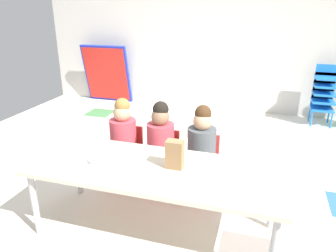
% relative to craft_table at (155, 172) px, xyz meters
% --- Properties ---
extents(ground_plane, '(6.23, 5.39, 0.02)m').
position_rel_craft_table_xyz_m(ground_plane, '(-0.14, 0.84, -0.55)').
color(ground_plane, silver).
extents(back_wall, '(6.23, 0.10, 2.63)m').
position_rel_craft_table_xyz_m(back_wall, '(-0.15, 3.53, 0.77)').
color(back_wall, beige).
rests_on(back_wall, ground_plane).
extents(craft_table, '(1.96, 0.75, 0.58)m').
position_rel_craft_table_xyz_m(craft_table, '(0.00, 0.00, 0.00)').
color(craft_table, beige).
rests_on(craft_table, ground_plane).
extents(seated_child_near_camera, '(0.32, 0.31, 0.92)m').
position_rel_craft_table_xyz_m(seated_child_near_camera, '(-0.54, 0.60, 0.02)').
color(seated_child_near_camera, red).
rests_on(seated_child_near_camera, ground_plane).
extents(seated_child_middle_seat, '(0.32, 0.32, 0.92)m').
position_rel_craft_table_xyz_m(seated_child_middle_seat, '(-0.15, 0.60, 0.02)').
color(seated_child_middle_seat, red).
rests_on(seated_child_middle_seat, ground_plane).
extents(seated_child_far_right, '(0.33, 0.33, 0.92)m').
position_rel_craft_table_xyz_m(seated_child_far_right, '(0.25, 0.60, 0.02)').
color(seated_child_far_right, red).
rests_on(seated_child_far_right, ground_plane).
extents(kid_chair_blue_stack, '(0.32, 0.30, 0.92)m').
position_rel_craft_table_xyz_m(kid_chair_blue_stack, '(1.62, 3.16, -0.02)').
color(kid_chair_blue_stack, blue).
rests_on(kid_chair_blue_stack, ground_plane).
extents(folded_activity_table, '(0.90, 0.29, 1.09)m').
position_rel_craft_table_xyz_m(folded_activity_table, '(-2.14, 3.33, -0.00)').
color(folded_activity_table, '#1E33BF').
rests_on(folded_activity_table, ground_plane).
extents(paper_bag_brown, '(0.13, 0.09, 0.22)m').
position_rel_craft_table_xyz_m(paper_bag_brown, '(0.15, 0.04, 0.16)').
color(paper_bag_brown, '#9E754C').
rests_on(paper_bag_brown, craft_table).
extents(paper_plate_near_edge, '(0.18, 0.18, 0.01)m').
position_rel_craft_table_xyz_m(paper_plate_near_edge, '(-0.47, -0.06, 0.05)').
color(paper_plate_near_edge, white).
rests_on(paper_plate_near_edge, craft_table).
extents(donut_powdered_on_plate, '(0.12, 0.12, 0.04)m').
position_rel_craft_table_xyz_m(donut_powdered_on_plate, '(-0.47, -0.06, 0.07)').
color(donut_powdered_on_plate, white).
rests_on(donut_powdered_on_plate, craft_table).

